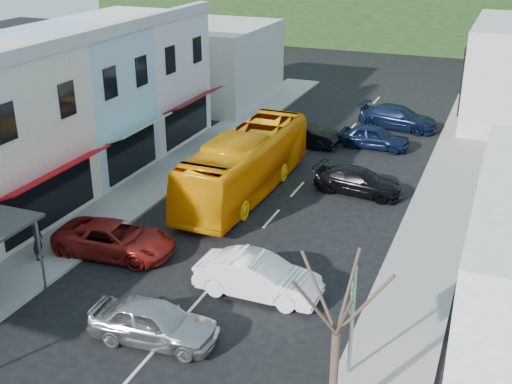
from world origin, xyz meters
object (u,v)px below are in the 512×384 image
object	(u,v)px
car_silver	(154,323)
street_tree	(336,333)
car_white	(258,279)
car_red	(115,240)
direction_sign	(352,323)
bus	(245,165)
traffic_signal	(462,84)
pedestrian_left	(38,241)

from	to	relation	value
car_silver	street_tree	world-z (taller)	street_tree
car_white	street_tree	xyz separation A→B (m)	(4.55, -5.74, 2.51)
car_white	car_red	world-z (taller)	same
car_silver	direction_sign	size ratio (longest dim) A/B	1.11
direction_sign	street_tree	bearing A→B (deg)	-98.24
bus	car_white	xyz separation A→B (m)	(4.37, -9.15, -0.85)
car_red	street_tree	distance (m)	13.44
car_red	street_tree	world-z (taller)	street_tree
car_red	traffic_signal	bearing A→B (deg)	-28.56
car_silver	car_red	bearing A→B (deg)	40.22
pedestrian_left	direction_sign	bearing A→B (deg)	-116.37
traffic_signal	car_silver	bearing A→B (deg)	72.45
car_white	street_tree	distance (m)	7.74
car_red	direction_sign	size ratio (longest dim) A/B	1.16
pedestrian_left	traffic_signal	size ratio (longest dim) A/B	0.33
direction_sign	street_tree	size ratio (longest dim) A/B	0.62
traffic_signal	car_white	bearing A→B (deg)	75.13
car_white	car_red	bearing A→B (deg)	83.97
bus	street_tree	xyz separation A→B (m)	(8.92, -14.89, 1.66)
car_silver	direction_sign	world-z (taller)	direction_sign
bus	car_silver	xyz separation A→B (m)	(2.15, -13.20, -0.85)
car_silver	street_tree	distance (m)	7.42
bus	traffic_signal	bearing A→B (deg)	64.91
pedestrian_left	direction_sign	distance (m)	14.25
car_silver	traffic_signal	world-z (taller)	traffic_signal
direction_sign	car_white	bearing A→B (deg)	132.39
car_white	car_red	xyz separation A→B (m)	(-6.95, 0.75, 0.00)
bus	traffic_signal	size ratio (longest dim) A/B	2.23
car_white	car_red	distance (m)	6.99
car_red	direction_sign	distance (m)	12.18
car_red	traffic_signal	size ratio (longest dim) A/B	0.88
car_silver	pedestrian_left	distance (m)	7.96
traffic_signal	bus	bearing A→B (deg)	58.74
pedestrian_left	street_tree	xyz separation A→B (m)	(14.12, -4.72, 2.21)
car_white	car_red	size ratio (longest dim) A/B	0.96
street_tree	traffic_signal	size ratio (longest dim) A/B	1.23
direction_sign	car_red	bearing A→B (deg)	149.60
pedestrian_left	traffic_signal	world-z (taller)	traffic_signal
pedestrian_left	street_tree	distance (m)	15.06
car_silver	car_red	distance (m)	6.74
street_tree	traffic_signal	bearing A→B (deg)	89.83
bus	traffic_signal	xyz separation A→B (m)	(9.02, 18.57, 1.05)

